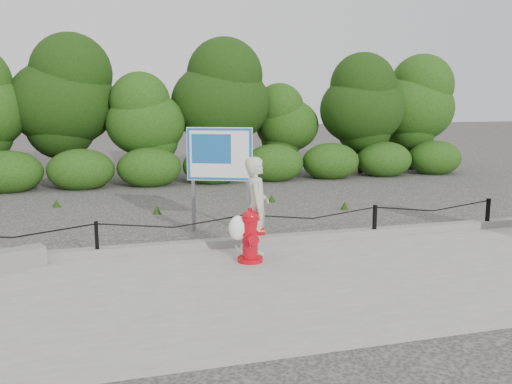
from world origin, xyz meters
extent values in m
plane|color=#2D2B28|center=(0.00, 0.00, 0.00)|extent=(90.00, 90.00, 0.00)
cube|color=gray|center=(0.00, -2.00, 0.04)|extent=(14.00, 4.00, 0.08)
cube|color=slate|center=(0.00, 0.05, 0.15)|extent=(14.00, 0.22, 0.14)
cube|color=black|center=(-2.50, 0.00, 0.38)|extent=(0.06, 0.06, 0.60)
cube|color=black|center=(0.00, 0.00, 0.38)|extent=(0.06, 0.06, 0.60)
cube|color=black|center=(2.50, 0.00, 0.38)|extent=(0.06, 0.06, 0.60)
cube|color=black|center=(5.00, 0.00, 0.38)|extent=(0.06, 0.06, 0.60)
cylinder|color=black|center=(-3.75, 0.00, 0.60)|extent=(2.50, 0.02, 0.02)
cylinder|color=black|center=(-1.25, 0.00, 0.60)|extent=(2.50, 0.02, 0.02)
cylinder|color=black|center=(1.25, 0.00, 0.60)|extent=(2.50, 0.02, 0.02)
cylinder|color=black|center=(3.75, 0.00, 0.60)|extent=(2.50, 0.02, 0.02)
cylinder|color=black|center=(-3.50, 9.40, 1.14)|extent=(0.18, 0.18, 2.28)
ellipsoid|color=#294E12|center=(-3.50, 9.40, 2.73)|extent=(3.37, 2.91, 3.64)
cylinder|color=black|center=(-1.00, 8.60, 0.84)|extent=(0.18, 0.18, 1.69)
ellipsoid|color=#294E12|center=(-1.00, 8.60, 2.02)|extent=(2.50, 2.16, 2.70)
cylinder|color=black|center=(1.50, 9.00, 1.13)|extent=(0.18, 0.18, 2.26)
ellipsoid|color=#294E12|center=(1.50, 9.00, 2.71)|extent=(3.34, 2.89, 3.61)
cylinder|color=black|center=(4.00, 9.40, 0.77)|extent=(0.18, 0.18, 1.54)
ellipsoid|color=#294E12|center=(4.00, 9.40, 1.85)|extent=(2.28, 1.98, 2.47)
cylinder|color=black|center=(6.50, 8.60, 1.03)|extent=(0.18, 0.18, 2.05)
ellipsoid|color=#294E12|center=(6.50, 8.60, 2.47)|extent=(3.04, 2.63, 3.29)
cylinder|color=black|center=(8.80, 9.00, 1.04)|extent=(0.18, 0.18, 2.07)
ellipsoid|color=#294E12|center=(8.80, 9.00, 2.48)|extent=(3.06, 2.65, 3.31)
cylinder|color=red|center=(-0.16, -0.90, 0.11)|extent=(0.41, 0.41, 0.07)
cylinder|color=red|center=(-0.16, -0.90, 0.45)|extent=(0.25, 0.25, 0.61)
cylinder|color=red|center=(-0.16, -0.90, 0.78)|extent=(0.30, 0.30, 0.06)
ellipsoid|color=red|center=(-0.16, -0.90, 0.81)|extent=(0.26, 0.26, 0.19)
cylinder|color=red|center=(-0.16, -0.90, 0.92)|extent=(0.07, 0.07, 0.06)
cylinder|color=red|center=(-0.33, -0.89, 0.55)|extent=(0.12, 0.13, 0.12)
cylinder|color=red|center=(0.01, -0.90, 0.55)|extent=(0.12, 0.13, 0.12)
cylinder|color=red|center=(-0.16, -1.08, 0.49)|extent=(0.17, 0.14, 0.17)
cylinder|color=slate|center=(-0.19, -1.04, 0.40)|extent=(0.01, 0.06, 0.13)
imported|color=beige|center=(0.00, -0.71, 0.90)|extent=(0.55, 0.69, 1.65)
ellipsoid|color=white|center=(-0.35, -0.86, 0.63)|extent=(0.30, 0.23, 0.40)
cube|color=slate|center=(-3.73, -0.25, 0.23)|extent=(0.96, 0.63, 0.29)
cube|color=slate|center=(-0.64, 1.68, 1.04)|extent=(0.08, 0.08, 2.09)
cube|color=slate|center=(0.37, 1.25, 1.04)|extent=(0.08, 0.08, 2.09)
cube|color=white|center=(-0.15, 1.43, 1.57)|extent=(1.22, 0.55, 1.04)
cube|color=#1659A3|center=(-0.16, 1.40, 1.57)|extent=(1.18, 0.50, 1.01)
cube|color=#1659A3|center=(-0.30, 1.46, 1.67)|extent=(0.72, 0.31, 0.57)
camera|label=1|loc=(-2.33, -8.91, 2.64)|focal=38.00mm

